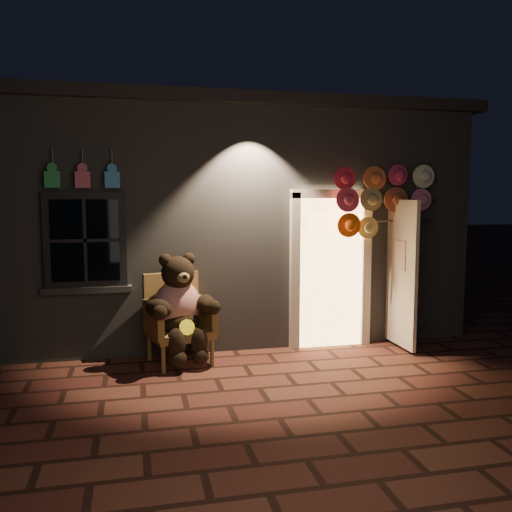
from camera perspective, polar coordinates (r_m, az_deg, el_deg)
name	(u,v)px	position (r m, az deg, el deg)	size (l,w,h in m)	color
ground	(260,388)	(6.12, 0.38, -13.75)	(60.00, 60.00, 0.00)	brown
shop_building	(209,217)	(9.68, -4.99, 4.14)	(7.30, 5.95, 3.51)	slate
wicker_armchair	(177,318)	(6.98, -8.30, -6.50)	(0.91, 0.86, 1.12)	olive
teddy_bear	(180,307)	(6.81, -8.03, -5.39)	(0.94, 0.84, 1.33)	red
hat_rack	(382,199)	(7.63, 13.09, 5.86)	(1.54, 0.22, 2.51)	#59595E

